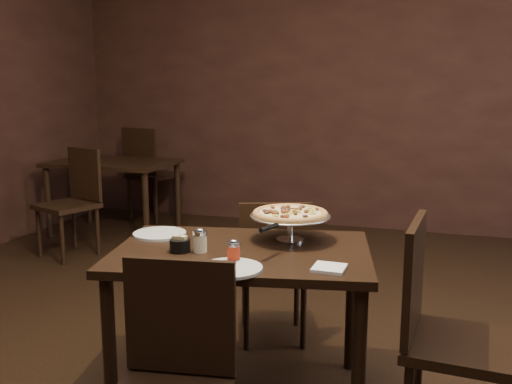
% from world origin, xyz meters
% --- Properties ---
extents(room, '(6.04, 7.04, 2.84)m').
position_xyz_m(room, '(0.06, 0.03, 1.40)').
color(room, black).
rests_on(room, ground).
extents(dining_table, '(1.25, 0.95, 0.70)m').
position_xyz_m(dining_table, '(-0.06, 0.11, 0.61)').
color(dining_table, black).
rests_on(dining_table, ground).
extents(background_table, '(1.14, 0.76, 0.71)m').
position_xyz_m(background_table, '(-2.20, 2.50, 0.62)').
color(background_table, black).
rests_on(background_table, ground).
extents(pizza_stand, '(0.38, 0.38, 0.16)m').
position_xyz_m(pizza_stand, '(0.10, 0.31, 0.83)').
color(pizza_stand, silver).
rests_on(pizza_stand, dining_table).
extents(parmesan_shaker, '(0.06, 0.06, 0.11)m').
position_xyz_m(parmesan_shaker, '(-0.22, 0.01, 0.75)').
color(parmesan_shaker, beige).
rests_on(parmesan_shaker, dining_table).
extents(pepper_flake_shaker, '(0.06, 0.06, 0.10)m').
position_xyz_m(pepper_flake_shaker, '(-0.03, -0.08, 0.75)').
color(pepper_flake_shaker, maroon).
rests_on(pepper_flake_shaker, dining_table).
extents(packet_caddy, '(0.09, 0.09, 0.07)m').
position_xyz_m(packet_caddy, '(-0.31, -0.01, 0.73)').
color(packet_caddy, black).
rests_on(packet_caddy, dining_table).
extents(napkin_stack, '(0.13, 0.13, 0.01)m').
position_xyz_m(napkin_stack, '(0.36, -0.06, 0.71)').
color(napkin_stack, white).
rests_on(napkin_stack, dining_table).
extents(plate_left, '(0.26, 0.26, 0.01)m').
position_xyz_m(plate_left, '(-0.52, 0.21, 0.71)').
color(plate_left, silver).
rests_on(plate_left, dining_table).
extents(plate_near, '(0.26, 0.26, 0.01)m').
position_xyz_m(plate_near, '(-0.01, -0.18, 0.71)').
color(plate_near, silver).
rests_on(plate_near, dining_table).
extents(serving_spatula, '(0.15, 0.15, 0.02)m').
position_xyz_m(serving_spatula, '(0.08, 0.04, 0.83)').
color(serving_spatula, silver).
rests_on(serving_spatula, pizza_stand).
extents(chair_far, '(0.49, 0.49, 0.82)m').
position_xyz_m(chair_far, '(-0.08, 0.69, 0.45)').
color(chair_far, black).
rests_on(chair_far, ground).
extents(chair_near, '(0.45, 0.45, 0.84)m').
position_xyz_m(chair_near, '(-0.06, -0.62, 0.46)').
color(chair_near, black).
rests_on(chair_near, ground).
extents(chair_side, '(0.46, 0.46, 0.91)m').
position_xyz_m(chair_side, '(0.80, -0.01, 0.50)').
color(chair_side, black).
rests_on(chair_side, ground).
extents(bg_chair_far, '(0.56, 0.56, 0.99)m').
position_xyz_m(bg_chair_far, '(-2.18, 3.15, 0.54)').
color(bg_chair_far, black).
rests_on(bg_chair_far, ground).
extents(bg_chair_near, '(0.54, 0.54, 0.90)m').
position_xyz_m(bg_chair_near, '(-2.16, 1.81, 0.49)').
color(bg_chair_near, black).
rests_on(bg_chair_near, ground).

